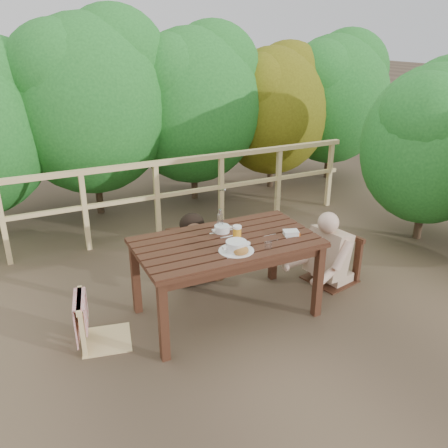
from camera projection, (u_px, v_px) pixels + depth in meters
name	position (u px, v px, depth m)	size (l,w,h in m)	color
ground	(226.00, 313.00, 4.49)	(60.00, 60.00, 0.00)	brown
table	(226.00, 278.00, 4.35)	(1.62, 0.91, 0.75)	#351C11
chair_left	(102.00, 298.00, 3.93)	(0.43, 0.43, 0.86)	#DEBF7E
chair_far	(190.00, 236.00, 5.01)	(0.46, 0.46, 0.93)	#351C11
chair_right	(333.00, 240.00, 4.90)	(0.47, 0.47, 0.95)	#351C11
woman	(189.00, 225.00, 4.98)	(0.47, 0.58, 1.17)	black
diner_right	(337.00, 223.00, 4.84)	(0.54, 0.66, 1.33)	tan
railing	(157.00, 200.00, 5.96)	(5.60, 0.10, 1.01)	#DEBF7E
hedge_row	(152.00, 76.00, 6.59)	(6.60, 1.60, 3.80)	#1E6120
soup_near	(236.00, 247.00, 3.99)	(0.30, 0.30, 0.10)	white
soup_far	(222.00, 230.00, 4.35)	(0.24, 0.24, 0.08)	silver
bread_roll	(241.00, 251.00, 3.94)	(0.14, 0.11, 0.08)	olive
beer_glass	(237.00, 234.00, 4.17)	(0.08, 0.08, 0.15)	gold
bottle	(220.00, 221.00, 4.34)	(0.06, 0.06, 0.23)	silver
tumbler	(268.00, 246.00, 4.03)	(0.06, 0.06, 0.07)	silver
butter_tub	(291.00, 234.00, 4.30)	(0.14, 0.10, 0.06)	white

